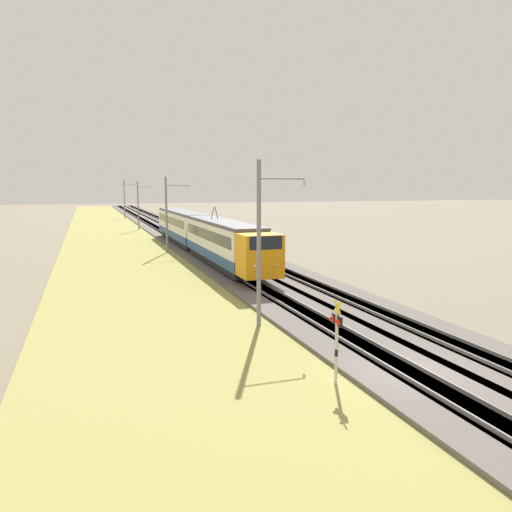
{
  "coord_description": "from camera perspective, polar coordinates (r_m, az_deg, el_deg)",
  "views": [
    {
      "loc": [
        -14.79,
        10.95,
        7.04
      ],
      "look_at": [
        17.35,
        0.0,
        2.3
      ],
      "focal_mm": 35.0,
      "sensor_mm": 36.0,
      "label": 1
    }
  ],
  "objects": [
    {
      "name": "catenary_mast_mid",
      "position": [
        53.31,
        -10.14,
        4.73
      ],
      "size": [
        0.22,
        2.56,
        8.06
      ],
      "color": "slate",
      "rests_on": "ground"
    },
    {
      "name": "ground_plane",
      "position": [
        19.7,
        16.97,
        -13.36
      ],
      "size": [
        400.0,
        400.0,
        0.0
      ],
      "primitive_type": "plane",
      "color": "#7A705B"
    },
    {
      "name": "ballast_adjacent",
      "position": [
        66.81,
        -5.9,
        1.98
      ],
      "size": [
        240.0,
        4.4,
        0.3
      ],
      "color": "#605B56",
      "rests_on": "ground"
    },
    {
      "name": "ballast_main",
      "position": [
        66.06,
        -9.17,
        1.85
      ],
      "size": [
        240.0,
        4.4,
        0.3
      ],
      "color": "#605B56",
      "rests_on": "ground"
    },
    {
      "name": "grass_verge",
      "position": [
        65.29,
        -15.11,
        1.53
      ],
      "size": [
        240.0,
        13.93,
        0.12
      ],
      "color": "#99934C",
      "rests_on": "ground"
    },
    {
      "name": "catenary_mast_near",
      "position": [
        24.52,
        0.46,
        1.54
      ],
      "size": [
        0.22,
        2.56,
        8.33
      ],
      "color": "slate",
      "rests_on": "ground"
    },
    {
      "name": "catenary_mast_distant",
      "position": [
        112.16,
        -14.78,
        6.3
      ],
      "size": [
        0.22,
        2.56,
        8.4
      ],
      "color": "slate",
      "rests_on": "ground"
    },
    {
      "name": "crossing_signal_near",
      "position": [
        17.84,
        9.16,
        -8.87
      ],
      "size": [
        0.7,
        0.23,
        3.15
      ],
      "rotation": [
        0.0,
        0.0,
        1.57
      ],
      "color": "beige",
      "rests_on": "ground"
    },
    {
      "name": "track_main",
      "position": [
        66.06,
        -9.17,
        1.86
      ],
      "size": [
        240.0,
        1.57,
        0.45
      ],
      "color": "#4C4238",
      "rests_on": "ground"
    },
    {
      "name": "passenger_train",
      "position": [
        51.65,
        -6.51,
        2.81
      ],
      "size": [
        39.72,
        2.83,
        5.24
      ],
      "rotation": [
        0.0,
        0.0,
        3.14
      ],
      "color": "orange",
      "rests_on": "ground"
    },
    {
      "name": "catenary_mast_far",
      "position": [
        82.67,
        -13.28,
        5.68
      ],
      "size": [
        0.22,
        2.56,
        7.9
      ],
      "color": "slate",
      "rests_on": "ground"
    },
    {
      "name": "track_adjacent",
      "position": [
        66.81,
        -5.9,
        1.99
      ],
      "size": [
        240.0,
        1.57,
        0.45
      ],
      "color": "#4C4238",
      "rests_on": "ground"
    }
  ]
}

